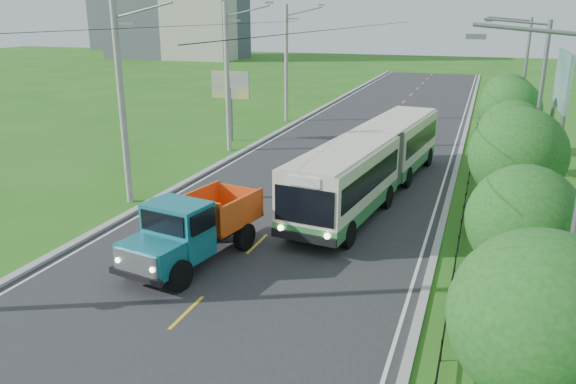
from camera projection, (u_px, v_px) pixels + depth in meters
The scene contains 27 objects.
ground at pixel (187, 313), 18.19m from camera, with size 240.00×240.00×0.00m, color #266117.
road at pixel (340, 164), 36.15m from camera, with size 14.00×120.00×0.02m, color #28282B.
curb_left at pixel (238, 154), 38.41m from camera, with size 0.40×120.00×0.15m, color #9E9E99.
curb_right at pixel (455, 173), 33.88m from camera, with size 0.30×120.00×0.10m, color #9E9E99.
edge_line_left at pixel (245, 155), 38.25m from camera, with size 0.12×120.00×0.00m, color silver.
edge_line_right at pixel (446, 173), 34.04m from camera, with size 0.12×120.00×0.00m, color silver.
centre_dash at pixel (187, 312), 18.18m from camera, with size 0.12×2.20×0.00m, color yellow.
railing_right at pixel (465, 200), 28.14m from camera, with size 0.04×40.00×0.60m, color black.
pole_near at pixel (122, 103), 27.34m from camera, with size 3.51×0.32×10.00m.
pole_mid at pixel (228, 77), 38.12m from camera, with size 3.51×0.32×10.00m.
pole_far at pixel (287, 63), 48.90m from camera, with size 3.51×0.32×10.00m.
tree_front at pixel (541, 325), 10.47m from camera, with size 3.36×3.41×5.60m.
tree_second at pixel (524, 225), 15.92m from camera, with size 3.18×3.26×5.30m.
tree_third at pixel (519, 160), 21.17m from camera, with size 3.60×3.62×6.00m.
tree_fourth at pixel (513, 138), 26.68m from camera, with size 3.24×3.31×5.40m.
tree_fifth at pixel (510, 113), 31.99m from camera, with size 3.48×3.52×5.80m.
tree_back at pixel (508, 101), 37.44m from camera, with size 3.30×3.36×5.50m.
streetlight_near at pixel (572, 206), 13.33m from camera, with size 3.02×0.20×9.07m.
streetlight_mid at pixel (535, 112), 25.90m from camera, with size 3.02×0.20×9.07m.
streetlight_far at pixel (522, 80), 38.48m from camera, with size 3.02×0.20×9.07m.
planter_near at pixel (472, 267), 20.77m from camera, with size 0.64×0.64×0.67m.
planter_mid at pixel (478, 202), 27.96m from camera, with size 0.64×0.64×0.67m.
planter_far at pixel (481, 163), 35.14m from camera, with size 0.64×0.64×0.67m.
billboard_left at pixel (230, 89), 41.58m from camera, with size 3.00×0.20×5.20m.
billboard_right at pixel (561, 88), 30.63m from camera, with size 0.24×6.00×7.30m.
bus at pixel (373, 158), 29.29m from camera, with size 4.84×17.65×3.37m.
dump_truck at pixel (193, 225), 21.53m from camera, with size 3.42×6.63×2.66m.
Camera 1 is at (8.46, -14.12, 9.27)m, focal length 35.00 mm.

